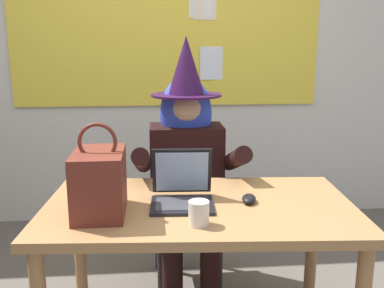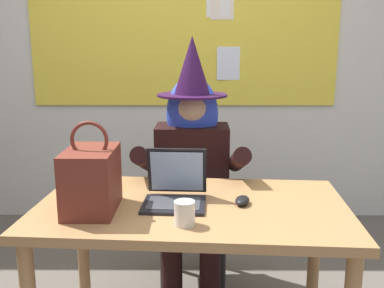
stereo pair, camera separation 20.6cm
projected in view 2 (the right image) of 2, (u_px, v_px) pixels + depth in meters
wall_back_bulletin at (185, 52)px, 3.48m from camera, size 5.76×1.94×2.70m
desk_main at (192, 224)px, 1.92m from camera, size 1.39×0.85×0.74m
chair_at_desk at (192, 198)px, 2.68m from camera, size 0.43×0.43×0.90m
person_costumed at (192, 157)px, 2.50m from camera, size 0.60×0.66×1.47m
laptop at (175, 191)px, 1.91m from camera, size 0.28×0.28×0.23m
computer_mouse at (242, 200)px, 1.89m from camera, size 0.09×0.12×0.03m
handbag at (91, 179)px, 1.80m from camera, size 0.20×0.30×0.38m
coffee_mug at (185, 213)px, 1.67m from camera, size 0.08×0.08×0.09m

